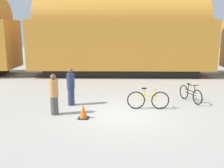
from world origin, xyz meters
TOP-DOWN VIEW (x-y plane):
  - ground_plane at (0.00, 0.00)m, footprint 80.00×80.00m
  - freight_train at (-0.00, 9.11)m, footprint 41.60×3.14m
  - rail_near at (0.00, 8.39)m, footprint 53.60×0.07m
  - rail_far at (0.00, 9.83)m, footprint 53.60×0.07m
  - bicycle_black at (3.18, 1.94)m, footprint 0.64×1.66m
  - bicycle_yellow at (1.05, 0.74)m, footprint 1.79×0.46m
  - person_in_navy at (-2.33, 1.28)m, footprint 0.35×0.35m
  - person_in_tan at (-2.77, -0.07)m, footprint 0.36×0.36m
  - traffic_cone at (-1.56, -0.51)m, footprint 0.40×0.40m

SIDE VIEW (x-z plane):
  - ground_plane at x=0.00m, z-range 0.00..0.00m
  - rail_near at x=0.00m, z-range 0.00..0.01m
  - rail_far at x=0.00m, z-range 0.00..0.01m
  - traffic_cone at x=-1.56m, z-range -0.02..0.53m
  - bicycle_black at x=3.18m, z-range -0.06..0.80m
  - bicycle_yellow at x=1.05m, z-range -0.07..0.88m
  - person_in_tan at x=-2.77m, z-range 0.00..1.64m
  - person_in_navy at x=-2.33m, z-range 0.00..1.68m
  - freight_train at x=0.00m, z-range 0.12..5.63m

